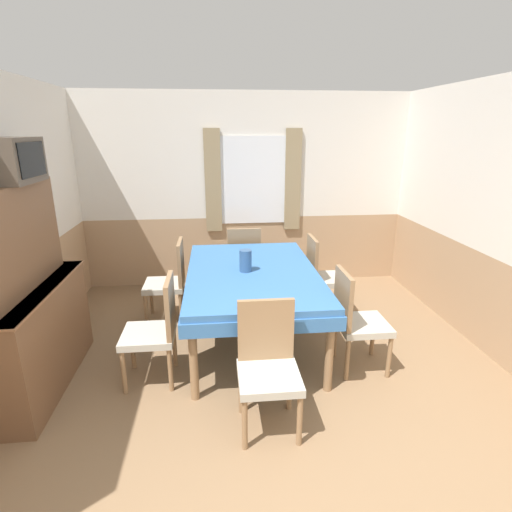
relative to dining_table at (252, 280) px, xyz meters
name	(u,v)px	position (x,y,z in m)	size (l,w,h in m)	color
wall_back	(246,191)	(0.08, 1.74, 0.63)	(4.79, 0.10, 2.60)	white
wall_right	(501,221)	(2.30, -0.34, 0.62)	(0.05, 4.51, 2.60)	white
dining_table	(252,280)	(0.00, 0.00, 0.00)	(1.30, 1.98, 0.78)	#386BA8
chair_left_near	(156,327)	(-0.88, -0.58, -0.18)	(0.44, 0.44, 0.94)	#93704C
chair_head_window	(244,259)	(0.00, 1.22, -0.18)	(0.44, 0.44, 0.94)	#93704C
chair_right_near	(356,318)	(0.88, -0.58, -0.18)	(0.44, 0.44, 0.94)	#93704C
chair_head_near	(268,363)	(0.00, -1.22, -0.18)	(0.44, 0.44, 0.94)	#93704C
chair_right_far	(322,274)	(0.88, 0.58, -0.18)	(0.44, 0.44, 0.94)	#93704C
chair_left_far	(170,279)	(-0.88, 0.58, -0.18)	(0.44, 0.44, 0.94)	#93704C
sideboard	(28,308)	(-1.90, -0.56, 0.04)	(0.46, 1.43, 1.72)	brown
tv	(13,160)	(-1.88, -0.40, 1.21)	(0.29, 0.54, 0.34)	#51473D
vase	(246,261)	(-0.07, -0.01, 0.21)	(0.12, 0.12, 0.22)	#335684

